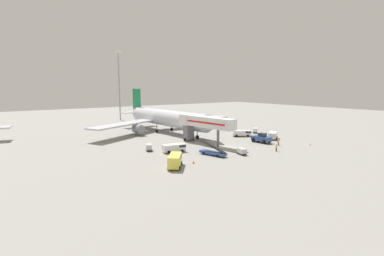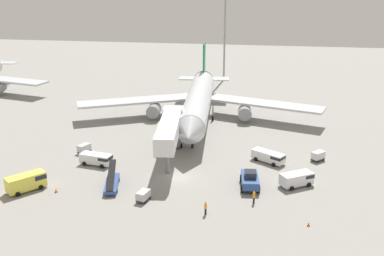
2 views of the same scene
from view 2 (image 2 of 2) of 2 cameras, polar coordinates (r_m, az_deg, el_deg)
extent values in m
plane|color=gray|center=(67.79, -1.67, -6.39)|extent=(300.00, 300.00, 0.00)
cylinder|color=silver|center=(91.53, 0.81, 3.47)|extent=(8.32, 37.18, 5.17)
cone|color=silver|center=(71.87, -0.36, -0.76)|extent=(5.42, 4.79, 5.06)
cone|color=silver|center=(112.64, 1.61, 6.51)|extent=(5.48, 7.19, 4.91)
cube|color=#147A47|center=(110.08, 1.58, 8.76)|extent=(0.82, 5.35, 8.27)
cube|color=silver|center=(110.33, 3.16, 6.37)|extent=(6.51, 4.40, 0.24)
cube|color=silver|center=(110.67, -0.07, 6.44)|extent=(6.51, 4.40, 0.24)
cube|color=silver|center=(95.50, 9.38, 3.13)|extent=(25.33, 12.40, 0.44)
cube|color=silver|center=(97.30, -7.29, 3.51)|extent=(24.58, 16.02, 0.44)
cylinder|color=gray|center=(94.22, 6.83, 1.98)|extent=(3.09, 3.85, 2.78)
cylinder|color=gray|center=(95.50, -4.96, 2.26)|extent=(3.09, 3.85, 2.78)
cylinder|color=gray|center=(78.70, 0.05, -1.28)|extent=(0.28, 0.28, 2.73)
cylinder|color=black|center=(79.17, 0.05, -2.21)|extent=(0.44, 1.13, 1.10)
cylinder|color=gray|center=(94.29, 2.70, 2.06)|extent=(0.28, 0.28, 2.73)
cylinder|color=black|center=(94.68, 2.69, 1.26)|extent=(0.44, 1.13, 1.10)
cylinder|color=gray|center=(94.68, -0.90, 2.14)|extent=(0.28, 0.28, 2.73)
cylinder|color=black|center=(95.07, -0.89, 1.36)|extent=(0.44, 1.13, 1.10)
cube|color=silver|center=(70.15, -3.02, -0.37)|extent=(4.92, 16.04, 2.70)
cube|color=red|center=(70.32, -4.25, -0.35)|extent=(1.67, 13.17, 0.44)
cube|color=silver|center=(78.20, -2.41, 1.63)|extent=(3.77, 3.20, 2.84)
cube|color=#232833|center=(79.37, -2.33, 2.08)|extent=(3.30, 0.64, 0.90)
cube|color=slate|center=(78.69, -2.41, -0.87)|extent=(2.75, 2.10, 4.13)
cylinder|color=black|center=(79.53, -3.42, -2.26)|extent=(0.40, 0.83, 0.80)
cylinder|color=black|center=(79.29, -1.37, -2.30)|extent=(0.40, 0.83, 0.80)
cylinder|color=slate|center=(68.48, -3.22, -4.08)|extent=(0.70, 0.70, 4.53)
cube|color=#2D4C8E|center=(64.85, 7.48, -6.66)|extent=(2.94, 5.42, 1.16)
cube|color=#232833|center=(64.19, 7.54, -5.92)|extent=(1.85, 1.97, 0.90)
cylinder|color=black|center=(63.68, 8.58, -7.78)|extent=(0.52, 1.14, 1.10)
cylinder|color=black|center=(63.51, 6.53, -7.76)|extent=(0.52, 1.14, 1.10)
cylinder|color=black|center=(66.71, 8.34, -6.50)|extent=(0.52, 1.14, 1.10)
cylinder|color=black|center=(66.55, 6.39, -6.48)|extent=(0.52, 1.14, 1.10)
cube|color=#2D4C8E|center=(65.50, -10.31, -7.08)|extent=(3.27, 6.56, 0.55)
cube|color=black|center=(64.92, -10.38, -5.96)|extent=(2.51, 6.41, 2.20)
cylinder|color=black|center=(67.42, -10.86, -6.61)|extent=(0.36, 0.64, 0.60)
cylinder|color=black|center=(67.25, -9.43, -6.59)|extent=(0.36, 0.64, 0.60)
cylinder|color=black|center=(64.02, -11.20, -8.04)|extent=(0.36, 0.64, 0.60)
cylinder|color=black|center=(63.84, -9.70, -8.02)|extent=(0.36, 0.64, 0.60)
cube|color=#E5DB4C|center=(67.50, -20.65, -6.52)|extent=(4.99, 5.47, 2.11)
cube|color=#1E232D|center=(67.87, -19.25, -5.79)|extent=(2.71, 2.65, 0.67)
cylinder|color=black|center=(69.26, -19.57, -6.66)|extent=(0.72, 0.76, 0.68)
cylinder|color=black|center=(67.56, -18.93, -7.23)|extent=(0.72, 0.76, 0.68)
cylinder|color=black|center=(68.31, -22.16, -7.34)|extent=(0.72, 0.76, 0.68)
cylinder|color=black|center=(66.59, -21.58, -7.94)|extent=(0.72, 0.76, 0.68)
cube|color=white|center=(66.44, 13.34, -6.38)|extent=(5.14, 4.31, 1.69)
cube|color=#1E232D|center=(67.22, 14.50, -5.83)|extent=(2.41, 2.56, 0.54)
cylinder|color=black|center=(68.30, 13.83, -6.45)|extent=(0.77, 0.67, 0.68)
cylinder|color=black|center=(66.93, 14.82, -7.07)|extent=(0.77, 0.67, 0.68)
cylinder|color=black|center=(66.66, 11.76, -6.93)|extent=(0.77, 0.67, 0.68)
cylinder|color=black|center=(65.25, 12.72, -7.58)|extent=(0.77, 0.67, 0.68)
cube|color=white|center=(73.98, 9.80, -3.60)|extent=(5.70, 4.60, 1.51)
cube|color=#1E232D|center=(72.95, 11.05, -3.72)|extent=(2.54, 2.59, 0.48)
cylinder|color=black|center=(74.15, 11.27, -4.23)|extent=(0.76, 0.66, 0.68)
cylinder|color=black|center=(72.69, 10.51, -4.65)|extent=(0.76, 0.66, 0.68)
cylinder|color=black|center=(75.81, 9.06, -3.58)|extent=(0.76, 0.66, 0.68)
cylinder|color=black|center=(74.39, 8.27, -3.98)|extent=(0.76, 0.66, 0.68)
cube|color=white|center=(73.57, -12.29, -3.87)|extent=(5.50, 2.80, 1.56)
cube|color=#1E232D|center=(72.56, -11.10, -3.82)|extent=(1.99, 2.22, 0.50)
cylinder|color=black|center=(73.77, -10.79, -4.32)|extent=(0.73, 0.46, 0.68)
cylinder|color=black|center=(72.32, -11.53, -4.84)|extent=(0.73, 0.46, 0.68)
cylinder|color=black|center=(75.39, -12.94, -3.96)|extent=(0.73, 0.46, 0.68)
cylinder|color=black|center=(73.97, -13.70, -4.47)|extent=(0.73, 0.46, 0.68)
cube|color=#38383D|center=(76.71, 15.92, -3.86)|extent=(2.44, 2.44, 0.22)
cube|color=silver|center=(76.45, 15.97, -3.37)|extent=(2.44, 2.44, 1.19)
cylinder|color=black|center=(75.86, 15.89, -4.20)|extent=(0.34, 0.34, 0.36)
cylinder|color=black|center=(76.52, 15.21, -3.94)|extent=(0.34, 0.34, 0.36)
cylinder|color=black|center=(76.98, 16.61, -3.93)|extent=(0.34, 0.34, 0.36)
cylinder|color=black|center=(77.64, 15.94, -3.67)|extent=(0.34, 0.34, 0.36)
cube|color=#38383D|center=(61.25, -6.28, -9.06)|extent=(1.73, 2.35, 0.22)
cube|color=silver|center=(60.97, -6.30, -8.55)|extent=(1.73, 2.35, 1.02)
cylinder|color=black|center=(62.13, -6.41, -8.76)|extent=(0.20, 0.38, 0.36)
cylinder|color=black|center=(61.61, -5.46, -8.97)|extent=(0.20, 0.38, 0.36)
cylinder|color=black|center=(61.01, -7.11, -9.33)|extent=(0.20, 0.38, 0.36)
cylinder|color=black|center=(60.48, -6.14, -9.55)|extent=(0.20, 0.38, 0.36)
cube|color=#38383D|center=(79.33, -13.72, -2.92)|extent=(2.07, 2.57, 0.22)
cube|color=silver|center=(79.10, -13.76, -2.47)|extent=(2.07, 2.57, 1.12)
cylinder|color=black|center=(78.47, -13.83, -3.25)|extent=(0.25, 0.38, 0.36)
cylinder|color=black|center=(79.30, -14.42, -3.07)|extent=(0.25, 0.38, 0.36)
cylinder|color=black|center=(79.46, -13.01, -2.91)|extent=(0.25, 0.38, 0.36)
cylinder|color=black|center=(80.28, -13.61, -2.74)|extent=(0.25, 0.38, 0.36)
cylinder|color=#1E2333|center=(57.52, 1.76, -10.72)|extent=(0.35, 0.35, 0.89)
cylinder|color=orange|center=(57.14, 1.76, -10.02)|extent=(0.46, 0.46, 0.70)
sphere|color=tan|center=(56.90, 1.77, -9.59)|extent=(0.24, 0.24, 0.24)
cylinder|color=#1E2333|center=(60.67, 7.97, -9.26)|extent=(0.37, 0.37, 0.88)
cylinder|color=orange|center=(60.31, 8.01, -8.59)|extent=(0.49, 0.49, 0.70)
sphere|color=tan|center=(60.09, 8.03, -8.18)|extent=(0.24, 0.24, 0.24)
cube|color=black|center=(66.13, -17.13, -7.92)|extent=(0.40, 0.40, 0.03)
cone|color=orange|center=(66.00, -17.15, -7.68)|extent=(0.34, 0.34, 0.60)
cube|color=black|center=(57.10, 14.79, -12.12)|extent=(0.36, 0.36, 0.03)
cone|color=orange|center=(56.96, 14.82, -11.88)|extent=(0.30, 0.30, 0.52)
cube|color=silver|center=(142.96, -22.96, 7.75)|extent=(6.81, 4.65, 0.24)
cube|color=silver|center=(125.71, -22.12, 5.71)|extent=(20.38, 9.29, 0.44)
cylinder|color=#93969B|center=(132.60, 4.25, 12.48)|extent=(0.56, 0.56, 29.66)
camera|label=1|loc=(62.18, -69.27, -6.37)|focal=26.54mm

